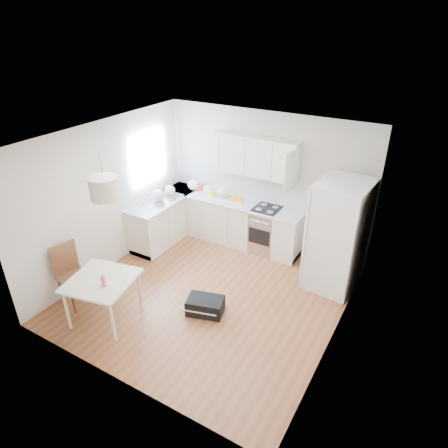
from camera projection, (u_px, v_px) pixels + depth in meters
name	position (u px, v px, depth m)	size (l,w,h in m)	color
floor	(209.00, 295.00, 6.79)	(4.20, 4.20, 0.00)	brown
ceiling	(206.00, 139.00, 5.53)	(4.20, 4.20, 0.00)	white
wall_back	(265.00, 181.00, 7.76)	(4.20, 4.20, 0.00)	beige
wall_left	(108.00, 197.00, 7.10)	(4.20, 4.20, 0.00)	beige
wall_right	(343.00, 263.00, 5.23)	(4.20, 4.20, 0.00)	beige
window_glassblock	(148.00, 157.00, 7.78)	(0.02, 1.00, 1.00)	#BFE0F9
cabinets_back	(230.00, 221.00, 8.23)	(3.00, 0.60, 0.88)	silver
cabinets_left	(166.00, 219.00, 8.30)	(0.60, 1.80, 0.88)	silver
counter_back	(231.00, 201.00, 8.01)	(3.02, 0.64, 0.04)	#BBBDC0
counter_left	(165.00, 199.00, 8.09)	(0.64, 1.82, 0.04)	#BBBDC0
backsplash_back	(238.00, 182.00, 8.09)	(3.00, 0.01, 0.58)	white
backsplash_left	(152.00, 182.00, 8.07)	(0.01, 1.80, 0.58)	white
upper_cabinets	(256.00, 156.00, 7.46)	(1.70, 0.32, 0.75)	silver
range_oven	(266.00, 231.00, 7.87)	(0.50, 0.61, 0.88)	silver
sink	(163.00, 199.00, 8.04)	(0.50, 0.80, 0.16)	silver
refrigerator	(339.00, 236.00, 6.65)	(0.91, 0.96, 1.91)	white
dining_table	(102.00, 284.00, 5.98)	(1.10, 1.10, 0.73)	beige
dining_chair	(74.00, 276.00, 6.37)	(0.44, 0.44, 1.04)	#4B2416
drink_bottle	(103.00, 280.00, 5.75)	(0.06, 0.06, 0.21)	#DF3E6C
gym_bag	(205.00, 306.00, 6.34)	(0.57, 0.37, 0.26)	black
pendant_lamp	(104.00, 188.00, 5.32)	(0.40, 0.40, 0.31)	beige
grocery_bag_a	(193.00, 185.00, 8.41)	(0.26, 0.22, 0.23)	white
grocery_bag_b	(209.00, 190.00, 8.23)	(0.22, 0.19, 0.20)	white
grocery_bag_c	(223.00, 192.00, 8.08)	(0.26, 0.22, 0.23)	white
grocery_bag_d	(170.00, 190.00, 8.20)	(0.23, 0.19, 0.20)	white
grocery_bag_e	(158.00, 195.00, 7.92)	(0.27, 0.23, 0.24)	white
snack_orange	(238.00, 199.00, 7.93)	(0.17, 0.10, 0.11)	orange
snack_yellow	(211.00, 193.00, 8.19)	(0.16, 0.10, 0.11)	yellow
snack_red	(199.00, 188.00, 8.42)	(0.16, 0.10, 0.11)	red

